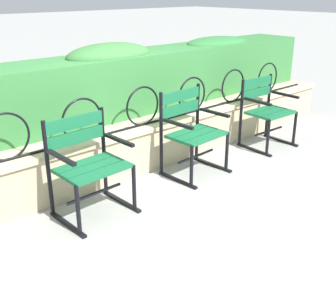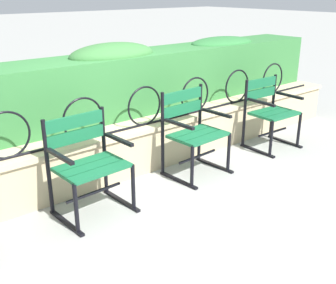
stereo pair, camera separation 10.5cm
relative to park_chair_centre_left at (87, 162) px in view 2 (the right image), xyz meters
name	(u,v)px [view 2 (the right image)]	position (x,y,z in m)	size (l,w,h in m)	color
ground_plane	(175,200)	(0.70, -0.35, -0.47)	(60.00, 60.00, 0.00)	#9E9E99
stone_wall	(126,150)	(0.70, 0.46, -0.21)	(6.75, 0.41, 0.51)	#C6B289
iron_arch_fence	(117,114)	(0.56, 0.38, 0.23)	(6.22, 0.02, 0.42)	black
hedge_row	(98,84)	(0.70, 0.95, 0.41)	(6.61, 0.64, 0.80)	#387A3D
park_chair_centre_left	(87,162)	(0.00, 0.00, 0.00)	(0.63, 0.55, 0.87)	#19663D
park_chair_centre_right	(193,130)	(1.26, 0.02, 0.01)	(0.63, 0.55, 0.90)	#19663D
park_chair_rightmost	(270,110)	(2.52, 0.00, -0.01)	(0.59, 0.54, 0.84)	#19663D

